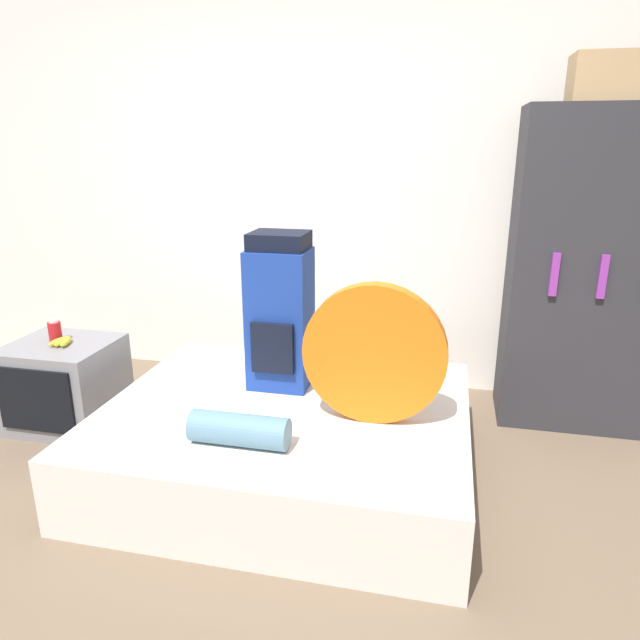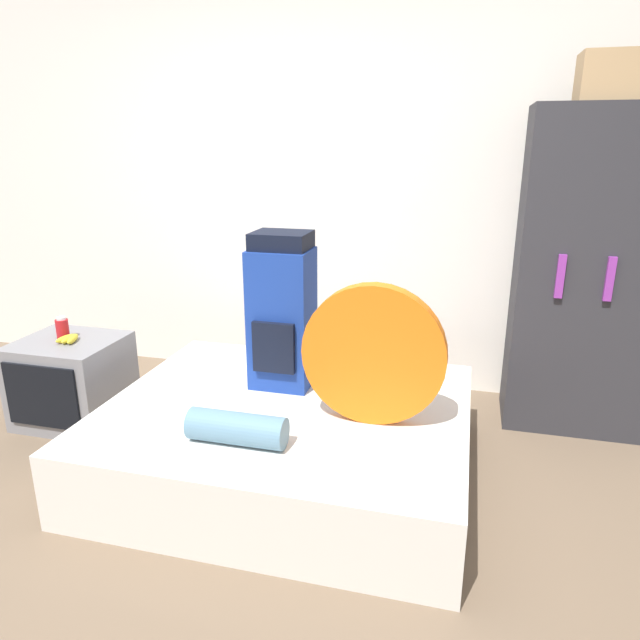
# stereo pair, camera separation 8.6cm
# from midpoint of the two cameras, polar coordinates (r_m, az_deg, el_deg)

# --- Properties ---
(ground_plane) EXTENTS (16.00, 16.00, 0.00)m
(ground_plane) POSITION_cam_midpoint_polar(r_m,az_deg,el_deg) (2.61, -10.28, -20.93)
(ground_plane) COLOR brown
(wall_back) EXTENTS (8.00, 0.05, 2.60)m
(wall_back) POSITION_cam_midpoint_polar(r_m,az_deg,el_deg) (3.85, 0.64, 12.80)
(wall_back) COLOR white
(wall_back) RESTS_ON ground_plane
(bed) EXTENTS (1.76, 1.48, 0.37)m
(bed) POSITION_cam_midpoint_polar(r_m,az_deg,el_deg) (2.94, -2.42, -11.60)
(bed) COLOR silver
(bed) RESTS_ON ground_plane
(backpack) EXTENTS (0.31, 0.30, 0.81)m
(backpack) POSITION_cam_midpoint_polar(r_m,az_deg,el_deg) (2.95, -3.00, 0.73)
(backpack) COLOR navy
(backpack) RESTS_ON bed
(tent_bag) EXTENTS (0.66, 0.08, 0.66)m
(tent_bag) POSITION_cam_midpoint_polar(r_m,az_deg,el_deg) (2.58, 6.32, -3.47)
(tent_bag) COLOR orange
(tent_bag) RESTS_ON bed
(sleeping_roll) EXTENTS (0.43, 0.14, 0.14)m
(sleeping_roll) POSITION_cam_midpoint_polar(r_m,az_deg,el_deg) (2.50, -7.31, -10.70)
(sleeping_roll) COLOR #5B849E
(sleeping_roll) RESTS_ON bed
(television) EXTENTS (0.57, 0.53, 0.51)m
(television) POSITION_cam_midpoint_polar(r_m,az_deg,el_deg) (3.69, -22.92, -5.61)
(television) COLOR gray
(television) RESTS_ON ground_plane
(canister) EXTENTS (0.07, 0.07, 0.13)m
(canister) POSITION_cam_midpoint_polar(r_m,az_deg,el_deg) (3.64, -23.76, -0.76)
(canister) COLOR #B2191E
(canister) RESTS_ON television
(banana_bunch) EXTENTS (0.12, 0.15, 0.04)m
(banana_bunch) POSITION_cam_midpoint_polar(r_m,az_deg,el_deg) (3.57, -23.12, -1.73)
(banana_bunch) COLOR yellow
(banana_bunch) RESTS_ON television
(bookshelf) EXTENTS (0.90, 0.46, 1.80)m
(bookshelf) POSITION_cam_midpoint_polar(r_m,az_deg,el_deg) (3.55, 26.83, 3.99)
(bookshelf) COLOR #2D2D33
(bookshelf) RESTS_ON ground_plane
(cardboard_box) EXTENTS (0.34, 0.26, 0.24)m
(cardboard_box) POSITION_cam_midpoint_polar(r_m,az_deg,el_deg) (3.44, 28.11, 20.67)
(cardboard_box) COLOR tan
(cardboard_box) RESTS_ON bookshelf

